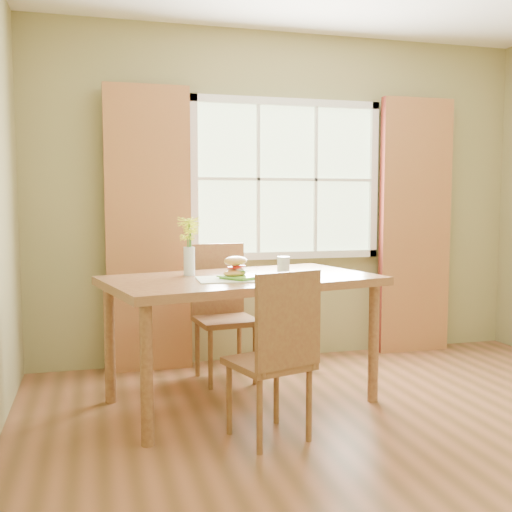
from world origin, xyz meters
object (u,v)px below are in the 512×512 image
at_px(dining_table, 242,290).
at_px(water_glass, 283,266).
at_px(chair_near, 277,349).
at_px(croissant_sandwich, 236,267).
at_px(chair_far, 222,305).
at_px(flower_vase, 189,239).

height_order(dining_table, water_glass, water_glass).
xyz_separation_m(chair_near, croissant_sandwich, (-0.09, 0.58, 0.39)).
xyz_separation_m(chair_far, croissant_sandwich, (-0.06, -0.70, 0.37)).
bearing_deg(croissant_sandwich, water_glass, -11.69).
bearing_deg(flower_vase, water_glass, -15.17).
relative_size(croissant_sandwich, water_glass, 1.68).
relative_size(chair_near, water_glass, 7.72).
bearing_deg(flower_vase, dining_table, -26.39).
bearing_deg(water_glass, chair_near, -110.39).
relative_size(dining_table, flower_vase, 4.88).
distance_m(croissant_sandwich, flower_vase, 0.40).
xyz_separation_m(dining_table, chair_near, (0.02, -0.70, -0.22)).
distance_m(dining_table, water_glass, 0.32).
distance_m(chair_near, chair_far, 1.29).
bearing_deg(water_glass, chair_far, 116.14).
xyz_separation_m(dining_table, water_glass, (0.28, -0.01, 0.15)).
bearing_deg(flower_vase, chair_near, -68.33).
distance_m(chair_near, flower_vase, 1.07).
height_order(chair_far, croissant_sandwich, chair_far).
xyz_separation_m(chair_near, flower_vase, (-0.34, 0.86, 0.55)).
bearing_deg(croissant_sandwich, chair_near, -110.23).
height_order(dining_table, flower_vase, flower_vase).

